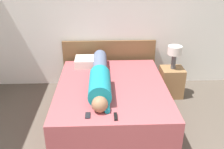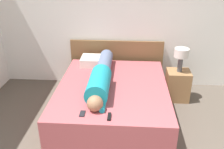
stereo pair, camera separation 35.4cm
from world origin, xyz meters
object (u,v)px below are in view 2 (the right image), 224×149
at_px(cell_phone, 82,114).
at_px(table_lamp, 181,55).
at_px(pillow_near_headboard, 96,61).
at_px(person_lying, 101,77).
at_px(tv_remote, 109,117).
at_px(bed, 113,101).
at_px(nightstand, 177,85).

bearing_deg(cell_phone, table_lamp, 44.66).
xyz_separation_m(pillow_near_headboard, cell_phone, (0.03, -1.57, -0.07)).
bearing_deg(cell_phone, person_lying, 79.17).
bearing_deg(tv_remote, pillow_near_headboard, 102.87).
height_order(table_lamp, cell_phone, table_lamp).
distance_m(bed, table_lamp, 1.39).
height_order(tv_remote, cell_phone, tv_remote).
relative_size(table_lamp, tv_remote, 2.76).
bearing_deg(person_lying, tv_remote, -77.21).
distance_m(bed, tv_remote, 0.89).
distance_m(table_lamp, pillow_near_headboard, 1.49).
distance_m(person_lying, cell_phone, 0.81).
relative_size(bed, table_lamp, 4.86).
bearing_deg(person_lying, cell_phone, -100.83).
bearing_deg(bed, cell_phone, -112.13).
bearing_deg(nightstand, person_lying, -153.82).
bearing_deg(cell_phone, pillow_near_headboard, 91.13).
bearing_deg(nightstand, cell_phone, -135.34).
height_order(person_lying, cell_phone, person_lying).
height_order(table_lamp, pillow_near_headboard, table_lamp).
relative_size(bed, cell_phone, 15.47).
height_order(person_lying, tv_remote, person_lying).
distance_m(nightstand, cell_phone, 2.03).
relative_size(person_lying, pillow_near_headboard, 3.41).
xyz_separation_m(pillow_near_headboard, tv_remote, (0.37, -1.62, -0.06)).
bearing_deg(bed, tv_remote, -89.01).
height_order(bed, nightstand, bed).
bearing_deg(tv_remote, table_lamp, 53.26).
xyz_separation_m(person_lying, tv_remote, (0.19, -0.83, -0.12)).
bearing_deg(pillow_near_headboard, person_lying, -77.04).
height_order(nightstand, person_lying, person_lying).
distance_m(pillow_near_headboard, cell_phone, 1.57).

